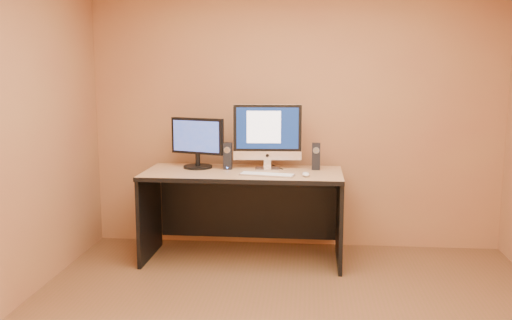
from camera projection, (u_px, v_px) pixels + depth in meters
name	position (u px, v px, depth m)	size (l,w,h in m)	color
walls	(287.00, 141.00, 3.60)	(4.00, 4.00, 2.60)	#9B6C3E
desk	(243.00, 216.00, 5.22)	(1.79, 0.78, 0.83)	tan
imac	(267.00, 136.00, 5.23)	(0.64, 0.23, 0.62)	silver
second_monitor	(198.00, 143.00, 5.31)	(0.54, 0.27, 0.47)	black
speaker_left	(228.00, 156.00, 5.27)	(0.08, 0.08, 0.25)	black
speaker_right	(316.00, 156.00, 5.24)	(0.08, 0.08, 0.25)	black
keyboard	(267.00, 175.00, 4.96)	(0.48, 0.13, 0.02)	#BABABF
mouse	(306.00, 174.00, 4.92)	(0.06, 0.11, 0.04)	silver
cable_a	(277.00, 167.00, 5.37)	(0.01, 0.01, 0.25)	black
cable_b	(266.00, 166.00, 5.42)	(0.01, 0.01, 0.20)	black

